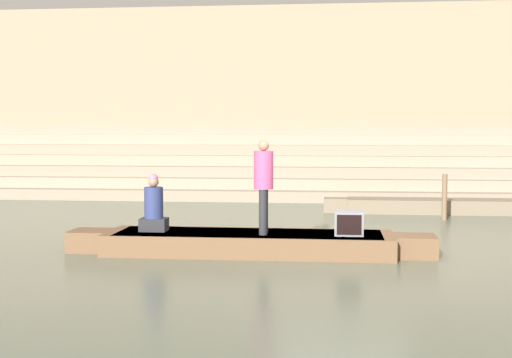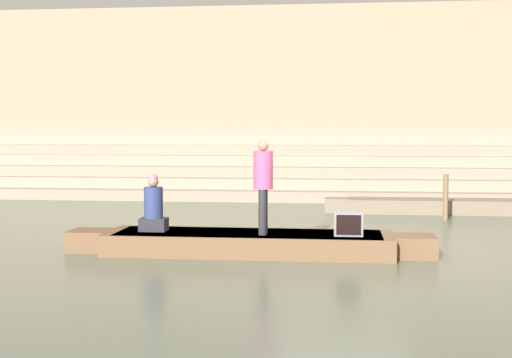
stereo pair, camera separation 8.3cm
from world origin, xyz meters
name	(u,v)px [view 2 (the right image)]	position (x,y,z in m)	size (l,w,h in m)	color
ground_plane	(341,252)	(0.00, 0.00, 0.00)	(120.00, 120.00, 0.00)	#566051
ghat_steps	(340,171)	(0.00, 11.19, 0.86)	(36.00, 4.08, 2.41)	gray
back_wall	(341,100)	(0.00, 13.24, 3.34)	(34.20, 1.28, 6.73)	#937A60
rowboat_main	(248,242)	(-1.69, -0.39, 0.21)	(6.71, 1.50, 0.39)	brown
person_standing	(263,180)	(-1.40, -0.53, 1.36)	(0.35, 0.35, 1.69)	#28282D
person_rowing	(154,208)	(-3.47, -0.36, 0.81)	(0.49, 0.39, 1.07)	#28282D
tv_set	(348,223)	(0.13, -0.49, 0.60)	(0.51, 0.44, 0.43)	slate
moored_boat_shore	(435,206)	(2.54, 6.40, 0.20)	(5.92, 1.01, 0.38)	#756651
mooring_post	(446,198)	(2.59, 4.84, 0.58)	(0.13, 0.13, 1.16)	brown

